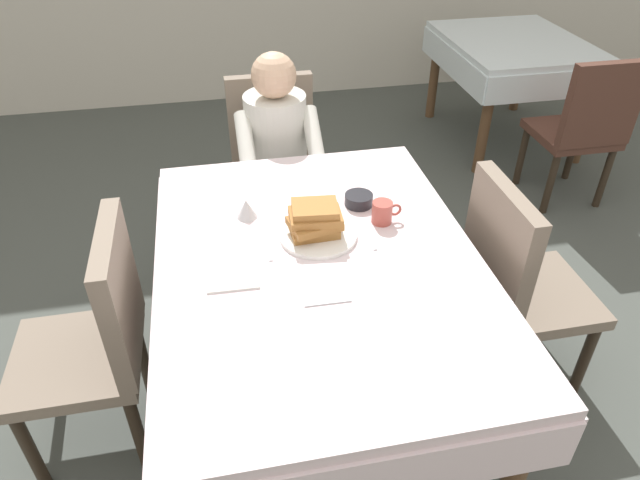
{
  "coord_description": "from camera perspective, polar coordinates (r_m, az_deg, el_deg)",
  "views": [
    {
      "loc": [
        -0.3,
        -1.52,
        1.95
      ],
      "look_at": [
        0.01,
        0.04,
        0.79
      ],
      "focal_mm": 32.24,
      "sensor_mm": 36.0,
      "label": 1
    }
  ],
  "objects": [
    {
      "name": "syrup_pitcher",
      "position": [
        2.17,
        -7.31,
        3.11
      ],
      "size": [
        0.08,
        0.08,
        0.07
      ],
      "color": "silver",
      "rests_on": "dining_table_main"
    },
    {
      "name": "chair_diner",
      "position": [
        3.06,
        -4.53,
        8.29
      ],
      "size": [
        0.44,
        0.45,
        0.93
      ],
      "rotation": [
        0.0,
        0.0,
        3.14
      ],
      "color": "#7A6B5B",
      "rests_on": "ground"
    },
    {
      "name": "background_table_far",
      "position": [
        4.44,
        18.57,
        16.93
      ],
      "size": [
        0.92,
        1.12,
        0.74
      ],
      "color": "silver",
      "rests_on": "ground"
    },
    {
      "name": "background_chair_empty",
      "position": [
        3.73,
        24.8,
        10.35
      ],
      "size": [
        0.44,
        0.45,
        0.93
      ],
      "color": "#4C2D23",
      "rests_on": "ground"
    },
    {
      "name": "spoon_near_edge",
      "position": [
        1.79,
        0.79,
        -6.23
      ],
      "size": [
        0.15,
        0.02,
        0.0
      ],
      "primitive_type": "cube",
      "rotation": [
        0.0,
        0.0,
        -0.02
      ],
      "color": "silver",
      "rests_on": "dining_table_main"
    },
    {
      "name": "chair_right_side",
      "position": [
        2.34,
        18.81,
        -3.55
      ],
      "size": [
        0.45,
        0.44,
        0.93
      ],
      "rotation": [
        0.0,
        0.0,
        -1.57
      ],
      "color": "#7A6B5B",
      "rests_on": "ground"
    },
    {
      "name": "fork_left_of_plate",
      "position": [
        2.03,
        -5.35,
        -0.56
      ],
      "size": [
        0.02,
        0.18,
        0.0
      ],
      "primitive_type": "cube",
      "rotation": [
        0.0,
        0.0,
        1.62
      ],
      "color": "silver",
      "rests_on": "dining_table_main"
    },
    {
      "name": "plate_breakfast",
      "position": [
        2.06,
        -0.19,
        0.5
      ],
      "size": [
        0.28,
        0.28,
        0.02
      ],
      "primitive_type": "cylinder",
      "color": "white",
      "rests_on": "dining_table_main"
    },
    {
      "name": "bowl_butter",
      "position": [
        2.24,
        3.87,
        4.01
      ],
      "size": [
        0.11,
        0.11,
        0.04
      ],
      "primitive_type": "cylinder",
      "color": "black",
      "rests_on": "dining_table_main"
    },
    {
      "name": "napkin_folded",
      "position": [
        1.9,
        -8.65,
        -3.82
      ],
      "size": [
        0.17,
        0.13,
        0.01
      ],
      "primitive_type": "cube",
      "rotation": [
        0.0,
        0.0,
        -0.03
      ],
      "color": "white",
      "rests_on": "dining_table_main"
    },
    {
      "name": "ground_plane",
      "position": [
        2.49,
        -0.07,
        -15.42
      ],
      "size": [
        14.0,
        14.0,
        0.0
      ],
      "primitive_type": "plane",
      "color": "#474C47"
    },
    {
      "name": "cup_coffee",
      "position": [
        2.14,
        6.24,
        2.76
      ],
      "size": [
        0.11,
        0.08,
        0.08
      ],
      "color": "#B24C42",
      "rests_on": "dining_table_main"
    },
    {
      "name": "breakfast_stack",
      "position": [
        2.03,
        -0.54,
        2.0
      ],
      "size": [
        0.2,
        0.17,
        0.11
      ],
      "color": "#A36B33",
      "rests_on": "plate_breakfast"
    },
    {
      "name": "chair_left_side",
      "position": [
        2.13,
        -21.09,
        -8.69
      ],
      "size": [
        0.45,
        0.44,
        0.93
      ],
      "rotation": [
        0.0,
        0.0,
        1.57
      ],
      "color": "#7A6B5B",
      "rests_on": "ground"
    },
    {
      "name": "diner_person",
      "position": [
        2.85,
        -4.24,
        9.33
      ],
      "size": [
        0.4,
        0.43,
        1.12
      ],
      "rotation": [
        0.0,
        0.0,
        3.14
      ],
      "color": "silver",
      "rests_on": "ground"
    },
    {
      "name": "knife_right_of_plate",
      "position": [
        2.09,
        5.04,
        0.65
      ],
      "size": [
        0.03,
        0.2,
        0.0
      ],
      "primitive_type": "cube",
      "rotation": [
        0.0,
        0.0,
        1.47
      ],
      "color": "silver",
      "rests_on": "dining_table_main"
    },
    {
      "name": "dining_table_main",
      "position": [
        2.02,
        -0.08,
        -3.85
      ],
      "size": [
        1.12,
        1.52,
        0.74
      ],
      "color": "silver",
      "rests_on": "ground"
    }
  ]
}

